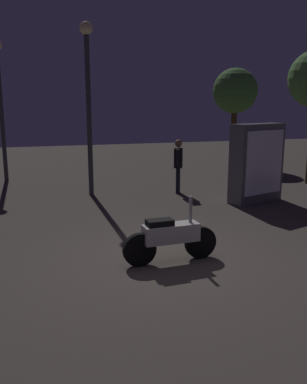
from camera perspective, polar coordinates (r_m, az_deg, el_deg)
The scene contains 7 objects.
ground_plane at distance 7.06m, azimuth 1.27°, elevation -9.57°, with size 40.00×40.00×0.00m, color #4C443D.
motorcycle_white_foreground at distance 6.88m, azimuth 2.39°, elevation -6.28°, with size 1.66×0.34×1.11m.
person_rider_beside at distance 12.09m, azimuth 3.46°, elevation 4.23°, with size 0.36×0.64×1.59m.
streetlamp_near at distance 11.86m, azimuth -9.10°, elevation 14.20°, with size 0.36×0.36×4.78m.
streetlamp_far at distance 14.84m, azimuth -20.59°, elevation 12.88°, with size 0.36×0.36×4.64m.
tree_left_bg at distance 18.05m, azimuth 11.28°, elevation 13.52°, with size 1.88×1.88×4.07m.
kiosk_billboard at distance 11.32m, azimuth 14.19°, elevation 3.91°, with size 1.68×0.97×2.10m.
Camera 1 is at (-2.05, -6.23, 2.63)m, focal length 38.33 mm.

